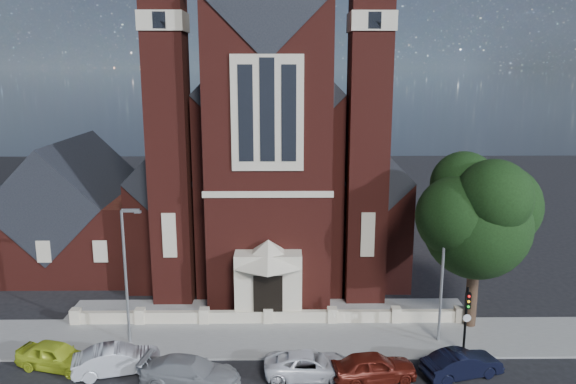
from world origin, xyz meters
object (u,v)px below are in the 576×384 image
(parish_hall, at_px, (74,216))
(car_navy, at_px, (462,364))
(street_tree, at_px, (481,219))
(church, at_px, (272,155))
(car_lime_van, at_px, (56,356))
(street_lamp_right, at_px, (444,268))
(car_silver_a, at_px, (117,360))
(street_lamp_left, at_px, (127,269))
(car_silver_b, at_px, (191,372))
(car_white_suv, at_px, (309,365))
(car_dark_red, at_px, (374,367))
(traffic_signal, at_px, (467,312))

(parish_hall, bearing_deg, car_navy, -34.11)
(street_tree, bearing_deg, church, 126.17)
(car_lime_van, bearing_deg, street_tree, -63.50)
(church, xyz_separation_m, street_lamp_right, (10.09, -18.94, -3.59))
(car_silver_a, bearing_deg, church, -35.06)
(street_lamp_left, bearing_deg, car_silver_b, -47.04)
(car_white_suv, bearing_deg, street_lamp_right, -65.45)
(parish_hall, relative_size, car_dark_red, 2.79)
(car_dark_red, bearing_deg, parish_hall, 40.80)
(church, distance_m, traffic_signal, 23.94)
(church, relative_size, street_lamp_right, 4.31)
(street_tree, bearing_deg, car_navy, -113.91)
(car_navy, bearing_deg, street_tree, -40.50)
(traffic_signal, relative_size, car_silver_b, 0.79)
(parish_hall, height_order, car_dark_red, parish_hall)
(street_lamp_left, height_order, car_dark_red, street_lamp_left)
(car_silver_a, distance_m, car_navy, 17.98)
(street_lamp_left, relative_size, car_silver_a, 1.80)
(street_tree, xyz_separation_m, street_lamp_right, (-2.51, -1.71, -2.36))
(parish_hall, relative_size, car_navy, 2.90)
(street_lamp_left, xyz_separation_m, car_silver_b, (4.17, -4.47, -3.87))
(traffic_signal, bearing_deg, car_navy, -110.69)
(car_white_suv, height_order, car_navy, car_navy)
(street_lamp_right, xyz_separation_m, car_silver_a, (-17.88, -3.19, -3.86))
(car_silver_a, bearing_deg, street_tree, -92.15)
(car_lime_van, distance_m, car_silver_b, 7.66)
(street_tree, xyz_separation_m, car_silver_a, (-20.39, -4.90, -6.22))
(car_dark_red, xyz_separation_m, car_navy, (4.64, 0.33, -0.05))
(traffic_signal, xyz_separation_m, car_navy, (-0.82, -2.16, -1.89))
(parish_hall, xyz_separation_m, street_tree, (28.60, -12.29, 2.95))
(car_lime_van, height_order, car_white_suv, car_lime_van)
(street_tree, distance_m, car_white_suv, 13.25)
(car_silver_b, distance_m, car_white_suv, 6.05)
(car_silver_a, relative_size, car_navy, 1.07)
(church, height_order, street_lamp_right, church)
(parish_hall, xyz_separation_m, car_silver_a, (8.21, -17.19, -3.27))
(street_lamp_left, bearing_deg, parish_hall, 120.02)
(car_navy, bearing_deg, church, 7.60)
(traffic_signal, relative_size, car_lime_van, 0.94)
(car_navy, bearing_deg, car_silver_b, 76.45)
(car_lime_van, xyz_separation_m, car_dark_red, (16.74, -1.37, 0.02))
(street_lamp_right, distance_m, car_white_suv, 9.51)
(car_white_suv, bearing_deg, car_silver_b, 97.16)
(street_lamp_left, xyz_separation_m, car_silver_a, (0.12, -3.19, -3.86))
(traffic_signal, xyz_separation_m, car_silver_b, (-14.74, -2.90, -1.85))
(parish_hall, xyz_separation_m, traffic_signal, (27.00, -15.57, -1.43))
(traffic_signal, xyz_separation_m, car_dark_red, (-5.46, -2.49, -1.84))
(car_navy, bearing_deg, car_dark_red, 77.53)
(car_lime_van, height_order, car_silver_a, car_silver_a)
(street_tree, xyz_separation_m, car_lime_van, (-23.79, -4.40, -6.24))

